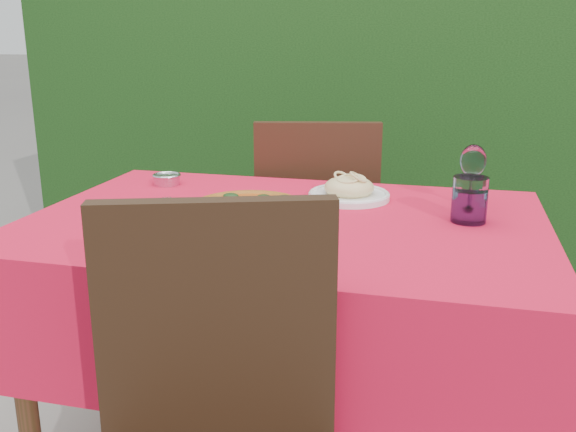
% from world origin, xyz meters
% --- Properties ---
extents(hedge, '(3.20, 0.55, 1.78)m').
position_xyz_m(hedge, '(0.00, 1.55, 0.92)').
color(hedge, black).
rests_on(hedge, ground).
extents(dining_table, '(1.26, 0.86, 0.75)m').
position_xyz_m(dining_table, '(0.00, 0.00, 0.60)').
color(dining_table, '#462616').
rests_on(dining_table, ground).
extents(chair_far, '(0.49, 0.49, 0.91)m').
position_xyz_m(chair_far, '(-0.05, 0.65, 0.52)').
color(chair_far, black).
rests_on(chair_far, ground).
extents(pizza_plate, '(0.30, 0.30, 0.06)m').
position_xyz_m(pizza_plate, '(-0.08, -0.06, 0.77)').
color(pizza_plate, white).
rests_on(pizza_plate, dining_table).
extents(pasta_plate, '(0.22, 0.22, 0.06)m').
position_xyz_m(pasta_plate, '(0.12, 0.22, 0.77)').
color(pasta_plate, silver).
rests_on(pasta_plate, dining_table).
extents(water_glass, '(0.08, 0.08, 0.11)m').
position_xyz_m(water_glass, '(0.44, 0.07, 0.80)').
color(water_glass, white).
rests_on(water_glass, dining_table).
extents(wine_glass, '(0.07, 0.07, 0.16)m').
position_xyz_m(wine_glass, '(0.44, 0.22, 0.86)').
color(wine_glass, silver).
rests_on(wine_glass, dining_table).
extents(fork, '(0.12, 0.20, 0.01)m').
position_xyz_m(fork, '(-0.31, 0.00, 0.75)').
color(fork, silver).
rests_on(fork, dining_table).
extents(steel_ramekin, '(0.08, 0.08, 0.03)m').
position_xyz_m(steel_ramekin, '(-0.43, 0.26, 0.76)').
color(steel_ramekin, silver).
rests_on(steel_ramekin, dining_table).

